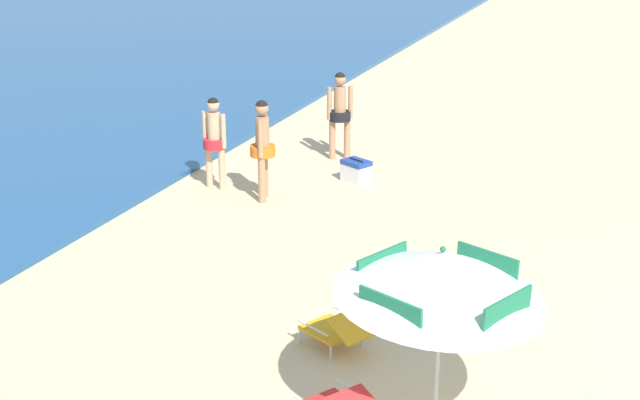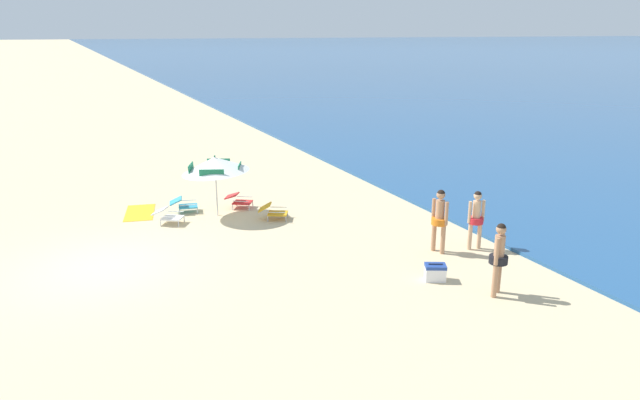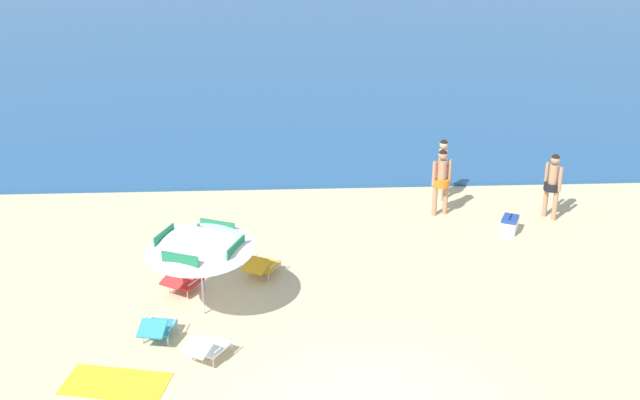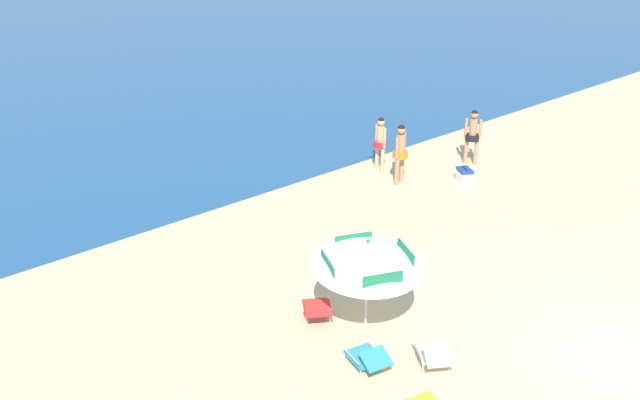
# 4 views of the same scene
# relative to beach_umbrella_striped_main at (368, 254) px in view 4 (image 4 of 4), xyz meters

# --- Properties ---
(ground_plane) EXTENTS (800.00, 800.00, 0.00)m
(ground_plane) POSITION_rel_beach_umbrella_striped_main_xyz_m (2.93, -3.67, -1.69)
(ground_plane) COLOR #D1BA8E
(beach_umbrella_striped_main) EXTENTS (2.57, 2.60, 2.00)m
(beach_umbrella_striped_main) POSITION_rel_beach_umbrella_striped_main_xyz_m (0.00, 0.00, 0.00)
(beach_umbrella_striped_main) COLOR silver
(beach_umbrella_striped_main) RESTS_ON ground
(lounge_chair_under_umbrella) EXTENTS (0.87, 1.03, 0.52)m
(lounge_chair_under_umbrella) POSITION_rel_beach_umbrella_striped_main_xyz_m (1.12, 1.51, -1.42)
(lounge_chair_under_umbrella) COLOR gold
(lounge_chair_under_umbrella) RESTS_ON ground
(lounge_chair_beside_umbrella) EXTENTS (0.69, 0.96, 0.51)m
(lounge_chair_beside_umbrella) POSITION_rel_beach_umbrella_striped_main_xyz_m (-0.79, -0.92, -1.41)
(lounge_chair_beside_umbrella) COLOR teal
(lounge_chair_beside_umbrella) RESTS_ON ground
(lounge_chair_facing_sea) EXTENTS (0.90, 1.01, 0.50)m
(lounge_chair_facing_sea) POSITION_rel_beach_umbrella_striped_main_xyz_m (-0.51, 0.87, -1.41)
(lounge_chair_facing_sea) COLOR red
(lounge_chair_facing_sea) RESTS_ON ground
(lounge_chair_spare_folded) EXTENTS (0.91, 1.02, 0.51)m
(lounge_chair_spare_folded) POSITION_rel_beach_umbrella_striped_main_xyz_m (0.19, -1.61, -1.41)
(lounge_chair_spare_folded) COLOR white
(lounge_chair_spare_folded) RESTS_ON ground
(person_standing_near_shore) EXTENTS (0.40, 0.48, 1.64)m
(person_standing_near_shore) POSITION_rel_beach_umbrella_striped_main_xyz_m (5.80, 5.64, -0.74)
(person_standing_near_shore) COLOR #D8A87F
(person_standing_near_shore) RESTS_ON ground
(person_standing_beside) EXTENTS (0.42, 0.44, 1.70)m
(person_standing_beside) POSITION_rel_beach_umbrella_striped_main_xyz_m (8.29, 4.25, -0.70)
(person_standing_beside) COLOR tan
(person_standing_beside) RESTS_ON ground
(person_wading_in) EXTENTS (0.50, 0.43, 1.74)m
(person_wading_in) POSITION_rel_beach_umbrella_striped_main_xyz_m (5.58, 4.61, -0.68)
(person_wading_in) COLOR tan
(person_wading_in) RESTS_ON ground
(cooler_box) EXTENTS (0.53, 0.60, 0.43)m
(cooler_box) POSITION_rel_beach_umbrella_striped_main_xyz_m (7.08, 3.46, -1.48)
(cooler_box) COLOR white
(cooler_box) RESTS_ON ground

